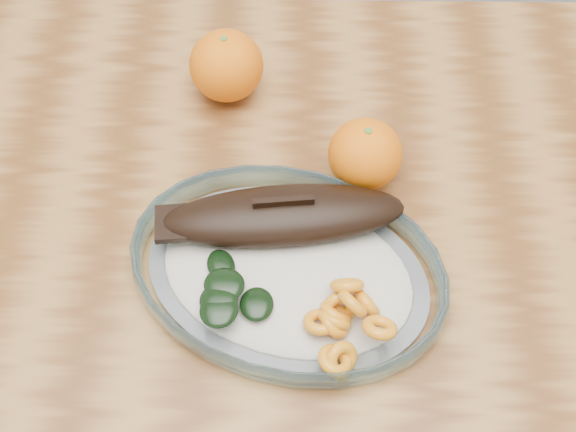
{
  "coord_description": "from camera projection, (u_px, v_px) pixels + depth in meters",
  "views": [
    {
      "loc": [
        0.09,
        -0.36,
        1.38
      ],
      "look_at": [
        0.08,
        0.04,
        0.77
      ],
      "focal_mm": 45.0,
      "sensor_mm": 36.0,
      "label": 1
    }
  ],
  "objects": [
    {
      "name": "plated_meal",
      "position": [
        287.0,
        266.0,
        0.7
      ],
      "size": [
        0.7,
        0.7,
        0.08
      ],
      "rotation": [
        0.0,
        0.0,
        -0.29
      ],
      "color": "white",
      "rests_on": "dining_table"
    },
    {
      "name": "dining_table",
      "position": [
        213.0,
        307.0,
        0.81
      ],
      "size": [
        1.2,
        0.8,
        0.75
      ],
      "color": "brown",
      "rests_on": "ground"
    },
    {
      "name": "orange_left",
      "position": [
        226.0,
        66.0,
        0.82
      ],
      "size": [
        0.08,
        0.08,
        0.08
      ],
      "primitive_type": "sphere",
      "color": "#FF6205",
      "rests_on": "dining_table"
    },
    {
      "name": "orange_right",
      "position": [
        365.0,
        154.0,
        0.75
      ],
      "size": [
        0.08,
        0.08,
        0.08
      ],
      "primitive_type": "sphere",
      "color": "#FF6205",
      "rests_on": "dining_table"
    }
  ]
}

